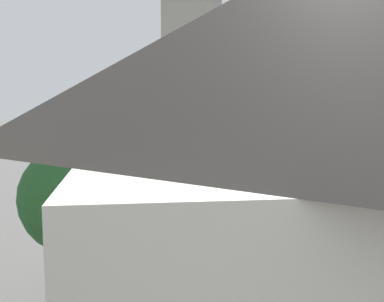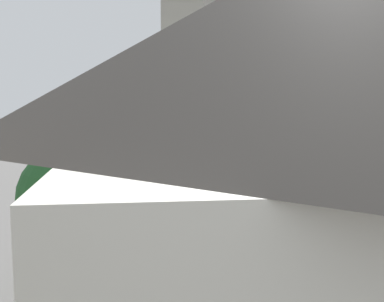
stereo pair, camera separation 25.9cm
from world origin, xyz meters
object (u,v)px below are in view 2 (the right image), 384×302
(car_silver_kerb, at_px, (123,211))
(building_terrace_right, at_px, (318,295))
(road_sign, at_px, (195,265))
(pedestrian, at_px, (380,254))
(tree, at_px, (73,198))
(lamp_post, at_px, (194,169))
(car_blue_kerb, at_px, (305,224))

(car_silver_kerb, height_order, building_terrace_right, building_terrace_right)
(building_terrace_right, bearing_deg, road_sign, 34.87)
(pedestrian, height_order, road_sign, road_sign)
(tree, distance_m, building_terrace_right, 12.88)
(lamp_post, distance_m, road_sign, 12.52)
(tree, bearing_deg, car_blue_kerb, -26.16)
(tree, height_order, lamp_post, tree)
(pedestrian, relative_size, road_sign, 0.60)
(building_terrace_right, bearing_deg, car_silver_kerb, 40.60)
(car_silver_kerb, relative_size, pedestrian, 2.57)
(building_terrace_right, height_order, lamp_post, building_terrace_right)
(tree, relative_size, road_sign, 2.31)
(car_blue_kerb, distance_m, lamp_post, 7.64)
(tree, xyz_separation_m, building_terrace_right, (-7.26, -10.58, 1.01))
(pedestrian, xyz_separation_m, tree, (-8.48, 10.64, 3.32))
(car_blue_kerb, height_order, pedestrian, pedestrian)
(road_sign, bearing_deg, lamp_post, 25.39)
(building_terrace_right, relative_size, lamp_post, 1.94)
(building_terrace_right, bearing_deg, car_blue_kerb, 12.03)
(car_silver_kerb, xyz_separation_m, road_sign, (-9.54, -9.57, 1.14))
(building_terrace_right, relative_size, road_sign, 3.74)
(car_blue_kerb, bearing_deg, pedestrian, -135.06)
(car_blue_kerb, distance_m, car_silver_kerb, 11.50)
(pedestrian, height_order, tree, tree)
(car_blue_kerb, bearing_deg, lamp_post, 91.51)
(pedestrian, xyz_separation_m, lamp_post, (4.16, 11.43, 2.56))
(car_blue_kerb, height_order, lamp_post, lamp_post)
(car_silver_kerb, bearing_deg, building_terrace_right, -139.40)
(car_blue_kerb, height_order, road_sign, road_sign)
(car_blue_kerb, distance_m, road_sign, 11.59)
(pedestrian, relative_size, building_terrace_right, 0.16)
(road_sign, bearing_deg, pedestrian, -40.95)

